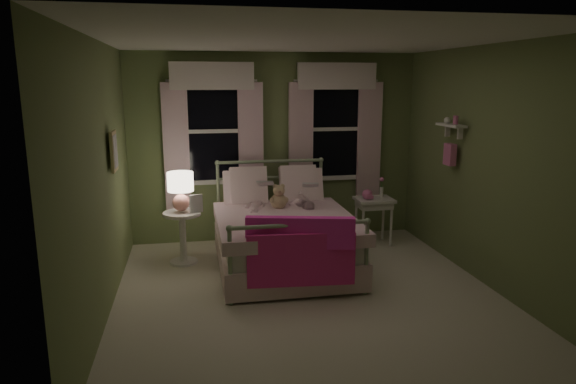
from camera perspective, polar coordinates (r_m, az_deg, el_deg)
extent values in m
plane|color=beige|center=(5.54, 2.25, -11.32)|extent=(4.20, 4.20, 0.00)
plane|color=white|center=(5.10, 2.51, 16.57)|extent=(4.20, 4.20, 0.00)
plane|color=#6C804D|center=(7.20, -1.44, 4.93)|extent=(4.00, 0.00, 4.00)
plane|color=#6C804D|center=(3.21, 10.95, -4.55)|extent=(4.00, 0.00, 4.00)
plane|color=#6C804D|center=(5.10, -20.09, 1.16)|extent=(0.00, 4.20, 4.20)
plane|color=#6C804D|center=(5.94, 21.53, 2.52)|extent=(0.00, 4.20, 4.20)
cube|color=white|center=(6.18, -0.56, -4.64)|extent=(1.44, 1.94, 0.26)
cube|color=white|center=(6.25, -0.55, -6.75)|extent=(1.54, 2.02, 0.30)
cube|color=white|center=(5.99, -0.31, -3.40)|extent=(1.58, 1.75, 0.14)
cylinder|color=#9EB793|center=(6.14, -6.94, -6.03)|extent=(0.04, 1.90, 0.04)
cylinder|color=#9EB793|center=(6.37, 5.59, -5.32)|extent=(0.04, 1.90, 0.04)
cylinder|color=#9EB793|center=(6.99, -7.72, -1.44)|extent=(0.04, 0.04, 1.15)
cylinder|color=#9EB793|center=(7.20, 3.63, -0.95)|extent=(0.04, 0.04, 1.15)
sphere|color=#9EB793|center=(6.88, -7.86, 3.22)|extent=(0.07, 0.07, 0.07)
sphere|color=#9EB793|center=(7.10, 3.69, 3.58)|extent=(0.07, 0.07, 0.07)
cylinder|color=#9EB793|center=(6.95, -2.00, 3.42)|extent=(1.42, 0.04, 0.04)
cylinder|color=#9EB793|center=(6.99, -1.98, 1.64)|extent=(1.38, 0.03, 0.03)
cylinder|color=#9EB793|center=(5.19, -6.43, -8.31)|extent=(0.04, 0.04, 0.80)
cylinder|color=#9EB793|center=(5.47, 8.69, -7.28)|extent=(0.04, 0.04, 0.80)
sphere|color=#9EB793|center=(5.06, -6.54, -4.06)|extent=(0.07, 0.07, 0.07)
sphere|color=#9EB793|center=(5.35, 8.82, -3.24)|extent=(0.07, 0.07, 0.07)
cylinder|color=#9EB793|center=(5.16, 1.36, -3.67)|extent=(1.42, 0.04, 0.04)
cube|color=white|center=(6.71, -4.83, 0.01)|extent=(0.55, 0.32, 0.57)
cube|color=white|center=(6.82, 1.53, 0.27)|extent=(0.55, 0.32, 0.57)
cube|color=white|center=(6.69, -4.42, 0.70)|extent=(0.48, 0.30, 0.51)
cube|color=white|center=(6.80, 1.12, 0.91)|extent=(0.48, 0.30, 0.51)
cube|color=#FF31B8|center=(5.18, 1.35, -4.52)|extent=(1.09, 0.35, 0.32)
cube|color=#F83096|center=(5.20, 1.50, -7.59)|extent=(1.10, 0.13, 0.55)
imported|color=#F7D1DD|center=(6.45, -3.73, 0.80)|extent=(0.30, 0.23, 0.74)
imported|color=#F7D1DD|center=(6.54, 1.14, 0.76)|extent=(0.38, 0.32, 0.69)
imported|color=beige|center=(6.20, -3.45, 0.56)|extent=(0.22, 0.16, 0.26)
imported|color=beige|center=(6.30, 1.61, 0.38)|extent=(0.22, 0.15, 0.26)
sphere|color=tan|center=(6.38, -1.04, -1.04)|extent=(0.20, 0.20, 0.20)
sphere|color=tan|center=(6.33, -1.02, 0.16)|extent=(0.15, 0.15, 0.15)
sphere|color=tan|center=(6.31, -1.42, 0.63)|extent=(0.06, 0.06, 0.06)
sphere|color=tan|center=(6.33, -0.62, 0.66)|extent=(0.06, 0.06, 0.06)
sphere|color=tan|center=(6.33, -1.71, -0.95)|extent=(0.08, 0.08, 0.08)
sphere|color=tan|center=(6.36, -0.29, -0.89)|extent=(0.08, 0.08, 0.08)
sphere|color=#8C6B51|center=(6.28, -0.93, 0.01)|extent=(0.05, 0.05, 0.05)
cylinder|color=white|center=(6.39, -11.72, -2.38)|extent=(0.46, 0.46, 0.04)
cylinder|color=white|center=(6.47, -11.61, -5.04)|extent=(0.08, 0.08, 0.60)
cylinder|color=white|center=(6.57, -11.49, -7.58)|extent=(0.34, 0.34, 0.03)
sphere|color=#E38F86|center=(6.36, -11.78, -1.16)|extent=(0.21, 0.21, 0.21)
cylinder|color=pink|center=(6.33, -11.83, -0.11)|extent=(0.03, 0.03, 0.13)
cylinder|color=#FFEAC6|center=(6.30, -11.88, 1.14)|extent=(0.31, 0.31, 0.23)
imported|color=beige|center=(6.30, -10.83, -2.28)|extent=(0.22, 0.26, 0.02)
cube|color=white|center=(7.09, 9.55, -0.86)|extent=(0.50, 0.40, 0.04)
cube|color=white|center=(7.10, 9.53, -1.41)|extent=(0.44, 0.34, 0.08)
cylinder|color=white|center=(6.96, 8.33, -3.77)|extent=(0.04, 0.04, 0.60)
cylinder|color=white|center=(7.10, 11.39, -3.57)|extent=(0.04, 0.04, 0.60)
cylinder|color=white|center=(7.24, 7.56, -3.13)|extent=(0.04, 0.04, 0.60)
cylinder|color=white|center=(7.37, 10.52, -2.95)|extent=(0.04, 0.04, 0.60)
sphere|color=pink|center=(7.04, 8.81, -0.26)|extent=(0.14, 0.14, 0.14)
cube|color=pink|center=(6.96, 9.05, -0.58)|extent=(0.10, 0.05, 0.04)
cylinder|color=white|center=(7.16, 10.34, -0.02)|extent=(0.05, 0.05, 0.14)
cylinder|color=#4C7F3F|center=(7.13, 10.37, 0.84)|extent=(0.01, 0.01, 0.12)
sphere|color=pink|center=(7.12, 10.39, 1.39)|extent=(0.06, 0.06, 0.06)
cube|color=black|center=(7.07, -8.29, 6.71)|extent=(0.76, 0.02, 1.35)
cube|color=white|center=(7.02, -8.46, 12.39)|extent=(0.84, 0.05, 0.06)
cube|color=white|center=(7.15, -8.11, 1.11)|extent=(0.84, 0.05, 0.06)
cube|color=white|center=(7.04, -11.55, 6.57)|extent=(0.06, 0.05, 1.40)
cube|color=white|center=(7.08, -5.03, 6.80)|extent=(0.06, 0.05, 1.40)
cube|color=white|center=(7.05, -8.28, 6.70)|extent=(0.76, 0.04, 0.05)
cube|color=white|center=(7.02, -12.31, 4.88)|extent=(0.34, 0.06, 1.70)
cube|color=silver|center=(7.07, -4.15, 5.17)|extent=(0.34, 0.06, 1.70)
cube|color=white|center=(6.95, -8.44, 12.64)|extent=(1.10, 0.08, 0.36)
cylinder|color=white|center=(6.99, -8.44, 12.15)|extent=(1.20, 0.03, 0.03)
cube|color=black|center=(7.34, 5.18, 6.99)|extent=(0.76, 0.02, 1.35)
cube|color=white|center=(7.29, 5.33, 12.46)|extent=(0.84, 0.05, 0.06)
cube|color=white|center=(7.42, 5.11, 1.59)|extent=(0.84, 0.05, 0.06)
cube|color=white|center=(7.22, 2.14, 6.95)|extent=(0.06, 0.05, 1.40)
cube|color=white|center=(7.44, 8.20, 6.99)|extent=(0.06, 0.05, 1.40)
cube|color=white|center=(7.32, 5.22, 6.98)|extent=(0.76, 0.04, 0.05)
cube|color=silver|center=(7.18, 1.43, 5.31)|extent=(0.34, 0.06, 1.70)
cube|color=silver|center=(7.46, 9.00, 5.42)|extent=(0.34, 0.06, 1.70)
cube|color=white|center=(7.23, 5.48, 12.70)|extent=(1.10, 0.08, 0.36)
cylinder|color=white|center=(7.27, 5.38, 12.22)|extent=(1.20, 0.03, 0.03)
cube|color=white|center=(6.44, 17.66, 7.08)|extent=(0.15, 0.50, 0.03)
cube|color=white|center=(6.33, 18.58, 6.22)|extent=(0.06, 0.03, 0.14)
cube|color=white|center=(6.60, 17.31, 6.51)|extent=(0.06, 0.03, 0.14)
cylinder|color=pink|center=(6.35, 18.13, 7.62)|extent=(0.06, 0.06, 0.10)
sphere|color=white|center=(6.52, 17.28, 7.61)|extent=(0.08, 0.08, 0.08)
cube|color=pink|center=(6.48, 17.54, 4.00)|extent=(0.08, 0.18, 0.26)
cube|color=beige|center=(5.65, -18.79, 4.32)|extent=(0.03, 0.32, 0.42)
cube|color=silver|center=(5.65, -18.64, 4.32)|extent=(0.01, 0.25, 0.34)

